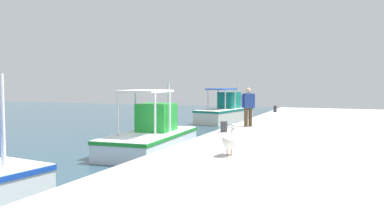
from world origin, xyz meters
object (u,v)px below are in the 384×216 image
(fishing_boat_second, at_px, (151,136))
(fisherman_standing, at_px, (248,105))
(fishing_boat_third, at_px, (225,112))
(mooring_bollard_second, at_px, (275,109))
(pelican, at_px, (230,140))
(mooring_bollard_nearest, at_px, (224,127))

(fishing_boat_second, height_order, fisherman_standing, fishing_boat_second)
(fishing_boat_third, distance_m, fisherman_standing, 10.10)
(mooring_bollard_second, bearing_deg, fishing_boat_second, 167.42)
(fisherman_standing, bearing_deg, pelican, -169.99)
(fishing_boat_third, xyz_separation_m, fisherman_standing, (-9.27, -3.89, 1.04))
(fishing_boat_second, relative_size, pelican, 5.55)
(fisherman_standing, xyz_separation_m, mooring_bollard_second, (8.76, 0.40, -0.72))
(fisherman_standing, xyz_separation_m, mooring_bollard_nearest, (-2.22, 0.40, -0.72))
(fishing_boat_third, bearing_deg, pelican, -162.42)
(pelican, height_order, fisherman_standing, fisherman_standing)
(fishing_boat_second, relative_size, fisherman_standing, 3.16)
(fishing_boat_second, xyz_separation_m, fishing_boat_third, (12.44, 0.83, 0.06))
(fisherman_standing, height_order, mooring_bollard_second, fisherman_standing)
(pelican, distance_m, mooring_bollard_nearest, 4.87)
(pelican, bearing_deg, mooring_bollard_second, 5.88)
(fisherman_standing, distance_m, mooring_bollard_nearest, 2.36)
(fishing_boat_third, xyz_separation_m, mooring_bollard_nearest, (-11.48, -3.49, 0.32))
(pelican, relative_size, mooring_bollard_second, 2.30)
(pelican, distance_m, fisherman_standing, 6.94)
(fishing_boat_second, xyz_separation_m, mooring_bollard_nearest, (0.96, -2.66, 0.38))
(fishing_boat_third, bearing_deg, mooring_bollard_second, -98.33)
(fishing_boat_second, relative_size, mooring_bollard_second, 12.75)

